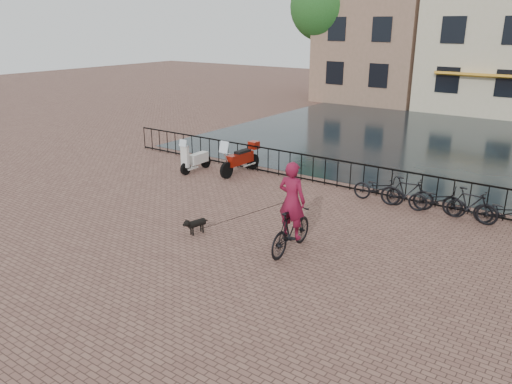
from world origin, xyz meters
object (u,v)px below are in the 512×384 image
Objects in this scene: cyclist at (292,213)px; scooter at (195,154)px; dog at (197,225)px; motorcycle at (240,155)px.

scooter is (-6.95, 4.06, -0.34)m from cyclist.
scooter reaches higher than dog.
dog is at bearing -48.68° from scooter.
scooter is at bearing -152.89° from motorcycle.
dog is 0.36× the size of motorcycle.
scooter is at bearing -32.95° from cyclist.
motorcycle is 1.35× the size of scooter.
dog is at bearing -61.35° from motorcycle.
motorcycle is 1.81m from scooter.
dog is 6.28m from scooter.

